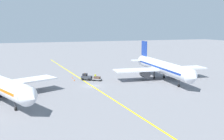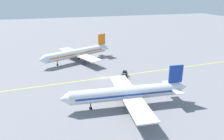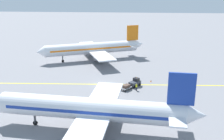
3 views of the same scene
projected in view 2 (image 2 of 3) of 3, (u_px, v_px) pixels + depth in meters
The scene contains 10 objects.
ground_plane at pixel (103, 78), 78.58m from camera, with size 400.00×400.00×0.00m, color slate.
apron_yellow_centreline at pixel (103, 78), 78.58m from camera, with size 0.40×120.00×0.01m, color yellow.
airplane_at_gate at pixel (128, 93), 58.27m from camera, with size 28.33×35.55×10.60m.
airplane_adjacent_stand at pixel (78, 53), 96.31m from camera, with size 27.77×33.79×10.60m.
baggage_tug_dark at pixel (124, 74), 79.93m from camera, with size 3.30×3.01×2.11m.
baggage_cart_trailing at pixel (122, 77), 77.07m from camera, with size 2.92×2.69×1.24m.
ground_crew_worker at pixel (128, 76), 77.52m from camera, with size 0.48×0.40×1.68m.
traffic_cone_near_nose at pixel (122, 72), 83.40m from camera, with size 0.32×0.32×0.55m, color orange.
traffic_cone_mid_apron at pixel (170, 85), 71.50m from camera, with size 0.32×0.32×0.55m, color orange.
traffic_cone_by_wingtip at pixel (131, 71), 84.25m from camera, with size 0.32×0.32×0.55m, color orange.
Camera 2 is at (-70.71, 18.36, 29.26)m, focal length 35.00 mm.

